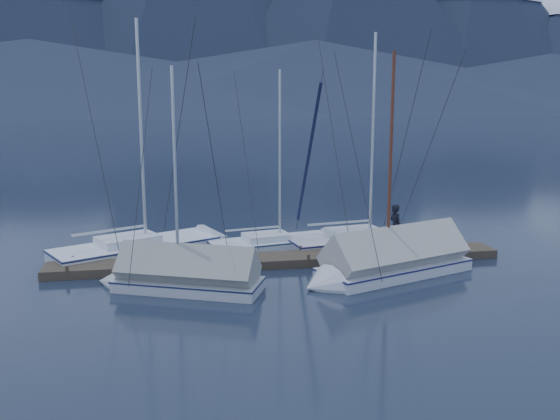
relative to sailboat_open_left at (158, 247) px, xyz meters
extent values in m
plane|color=black|center=(4.83, -4.99, -0.19)|extent=(1000.00, 1000.00, 0.00)
cone|color=#475675|center=(44.83, 425.01, 69.81)|extent=(330.00, 330.00, 140.00)
cone|color=#475675|center=(184.83, 440.01, 62.31)|extent=(308.00, 308.00, 125.00)
cone|color=#192133|center=(-60.17, 290.01, 44.81)|extent=(171.00, 171.00, 90.00)
cone|color=#192133|center=(94.83, 285.01, 54.81)|extent=(190.00, 190.00, 110.00)
cone|color=#192133|center=(169.83, 295.01, 49.81)|extent=(182.40, 182.40, 100.00)
cone|color=#192133|center=(-55.17, 235.01, 14.81)|extent=(416.00, 416.00, 30.00)
cone|color=#192133|center=(64.83, 240.01, 15.81)|extent=(390.00, 390.00, 32.00)
cone|color=#192133|center=(184.83, 245.01, 13.81)|extent=(364.00, 364.00, 28.00)
cube|color=#382D23|center=(4.83, -2.99, -0.02)|extent=(18.00, 1.50, 0.34)
cube|color=black|center=(-1.17, -2.99, -0.24)|extent=(3.00, 1.30, 0.30)
cube|color=black|center=(4.83, -2.99, -0.24)|extent=(3.00, 1.30, 0.30)
cube|color=black|center=(10.83, -2.99, -0.24)|extent=(3.00, 1.30, 0.30)
cylinder|color=#382D23|center=(-3.17, -2.29, 0.16)|extent=(0.12, 0.12, 0.35)
cylinder|color=#382D23|center=(-3.17, -3.69, 0.16)|extent=(0.12, 0.12, 0.35)
cylinder|color=#382D23|center=(-0.17, -2.29, 0.16)|extent=(0.12, 0.12, 0.35)
cylinder|color=#382D23|center=(-0.17, -3.69, 0.16)|extent=(0.12, 0.12, 0.35)
cylinder|color=#382D23|center=(2.83, -2.29, 0.16)|extent=(0.12, 0.12, 0.35)
cylinder|color=#382D23|center=(2.83, -3.69, 0.16)|extent=(0.12, 0.12, 0.35)
cylinder|color=#382D23|center=(5.83, -2.29, 0.16)|extent=(0.12, 0.12, 0.35)
cylinder|color=#382D23|center=(5.83, -3.69, 0.16)|extent=(0.12, 0.12, 0.35)
cylinder|color=#382D23|center=(8.83, -2.29, 0.16)|extent=(0.12, 0.12, 0.35)
cylinder|color=#382D23|center=(8.83, -3.69, 0.16)|extent=(0.12, 0.12, 0.35)
cylinder|color=#382D23|center=(11.83, -2.29, 0.16)|extent=(0.12, 0.12, 0.35)
cylinder|color=#382D23|center=(11.83, -3.69, 0.16)|extent=(0.12, 0.12, 0.35)
cube|color=white|center=(-0.91, -0.47, -0.05)|extent=(7.14, 5.18, 0.75)
cube|color=white|center=(-0.91, -0.47, -0.39)|extent=(5.76, 3.79, 0.34)
cube|color=navy|center=(-0.91, -0.47, 0.27)|extent=(7.22, 5.23, 0.07)
cone|color=white|center=(2.60, 1.34, -0.05)|extent=(2.12, 2.53, 2.20)
cube|color=white|center=(-1.21, -0.63, 0.50)|extent=(2.87, 2.52, 0.34)
cylinder|color=#B2B7BF|center=(-0.50, -0.26, 4.90)|extent=(0.14, 0.14, 9.15)
cylinder|color=#B2B7BF|center=(-1.92, -0.99, 1.01)|extent=(2.79, 1.51, 0.10)
cylinder|color=#26262B|center=(1.02, 0.53, 4.90)|extent=(1.61, 3.08, 9.16)
cube|color=silver|center=(4.94, -0.42, -0.08)|extent=(5.72, 2.86, 0.60)
cube|color=silver|center=(4.94, -0.42, -0.35)|extent=(4.76, 1.89, 0.27)
cube|color=navy|center=(4.94, -0.42, 0.18)|extent=(5.78, 2.89, 0.05)
cone|color=silver|center=(8.03, 0.20, -0.08)|extent=(1.33, 1.91, 1.75)
cube|color=silver|center=(4.67, -0.47, 0.36)|extent=(2.13, 1.63, 0.27)
cylinder|color=#B2B7BF|center=(5.30, -0.34, 3.87)|extent=(0.11, 0.11, 7.30)
cylinder|color=#B2B7BF|center=(4.05, -0.59, 0.77)|extent=(2.43, 0.56, 0.08)
cylinder|color=#26262B|center=(6.64, -0.08, 3.87)|extent=(0.56, 2.71, 7.30)
cube|color=silver|center=(8.91, -0.77, -0.06)|extent=(6.83, 3.20, 0.72)
cube|color=silver|center=(8.91, -0.77, -0.38)|extent=(5.70, 2.08, 0.33)
cube|color=#1C1A4E|center=(8.91, -0.77, 0.25)|extent=(6.90, 3.24, 0.07)
cone|color=silver|center=(12.64, -0.17, -0.06)|extent=(1.52, 2.27, 2.10)
cube|color=silver|center=(8.58, -0.82, 0.47)|extent=(2.51, 1.88, 0.33)
cylinder|color=#B2B7BF|center=(9.34, -0.70, 4.69)|extent=(0.13, 0.13, 8.76)
cylinder|color=#B2B7BF|center=(7.82, -0.94, 0.96)|extent=(2.93, 0.57, 0.10)
cylinder|color=#26262B|center=(10.96, -0.44, 4.69)|extent=(0.55, 3.27, 8.77)
cube|color=silver|center=(8.82, -5.14, -0.07)|extent=(6.34, 4.08, 0.64)
cube|color=silver|center=(8.82, -5.14, -0.36)|extent=(5.17, 2.87, 0.29)
cube|color=#201B53|center=(8.82, -5.14, 0.20)|extent=(6.40, 4.12, 0.06)
cone|color=silver|center=(5.61, -6.33, -0.07)|extent=(1.71, 2.28, 2.04)
cylinder|color=#592819|center=(8.46, -5.27, 4.10)|extent=(0.12, 0.12, 7.71)
cylinder|color=#592819|center=(9.72, -4.80, 0.83)|extent=(2.55, 1.02, 0.09)
cylinder|color=#26262B|center=(7.06, -5.80, 4.10)|extent=(1.07, 2.83, 7.72)
cube|color=#A6A49B|center=(8.82, -5.14, 0.63)|extent=(6.07, 4.01, 2.16)
cube|color=silver|center=(1.15, -5.65, -0.08)|extent=(5.31, 3.60, 0.59)
cube|color=silver|center=(1.15, -5.65, -0.35)|extent=(4.31, 2.57, 0.27)
cube|color=#171F45|center=(1.15, -5.65, 0.17)|extent=(5.36, 3.64, 0.05)
cone|color=silver|center=(-1.53, -4.52, -0.08)|extent=(1.58, 1.97, 1.72)
cylinder|color=#B2B7BF|center=(0.82, -5.51, 3.79)|extent=(0.11, 0.11, 7.16)
cylinder|color=#B2B7BF|center=(1.97, -6.00, 0.75)|extent=(2.11, 0.95, 0.08)
cylinder|color=#26262B|center=(-0.34, -5.02, 3.79)|extent=(1.00, 2.33, 7.16)
cube|color=gray|center=(1.15, -5.65, 0.57)|extent=(5.09, 3.53, 1.82)
imported|color=black|center=(9.71, -2.79, 1.10)|extent=(0.59, 0.77, 1.90)
camera|label=1|loc=(0.79, -25.45, 6.33)|focal=38.00mm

